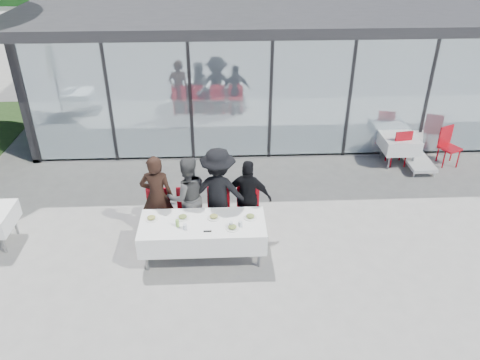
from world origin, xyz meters
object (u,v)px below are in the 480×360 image
at_px(plate_b, 183,217).
at_px(juice_bottle, 177,223).
at_px(plate_c, 214,217).
at_px(spare_table_right, 399,144).
at_px(dining_table, 203,232).
at_px(diner_a, 157,196).
at_px(diner_d, 248,197).
at_px(diner_c, 218,192).
at_px(plate_extra, 232,227).
at_px(folded_eyeglasses, 208,231).
at_px(plate_a, 151,218).
at_px(spare_chair_b, 400,146).
at_px(diner_chair_a, 158,211).
at_px(diner_chair_c, 219,209).
at_px(diner_chair_b, 188,210).
at_px(diner_chair_d, 248,208).
at_px(spare_chair_a, 448,144).
at_px(diner_b, 188,197).
at_px(lounger, 415,154).
at_px(plate_d, 250,217).

distance_m(plate_b, juice_bottle, 0.26).
bearing_deg(plate_c, spare_table_right, 35.84).
bearing_deg(dining_table, diner_a, 138.73).
xyz_separation_m(diner_a, diner_d, (1.75, 0.00, -0.08)).
distance_m(diner_c, plate_extra, 1.02).
xyz_separation_m(diner_d, folded_eyeglasses, (-0.78, -1.05, -0.02)).
bearing_deg(plate_b, plate_a, -179.63).
bearing_deg(spare_chair_b, diner_chair_a, -155.37).
xyz_separation_m(dining_table, diner_chair_c, (0.30, 0.75, -0.00)).
relative_size(plate_b, folded_eyeglasses, 1.71).
bearing_deg(plate_b, diner_chair_b, 84.43).
distance_m(dining_table, diner_chair_d, 1.15).
relative_size(folded_eyeglasses, spare_table_right, 0.16).
bearing_deg(plate_a, diner_chair_c, 26.36).
distance_m(juice_bottle, spare_table_right, 6.34).
distance_m(plate_a, spare_chair_a, 7.70).
height_order(spare_table_right, spare_chair_a, spare_chair_a).
height_order(diner_a, diner_b, diner_a).
height_order(dining_table, juice_bottle, juice_bottle).
bearing_deg(lounger, spare_chair_a, -1.88).
xyz_separation_m(diner_c, plate_a, (-1.22, -0.62, -0.13)).
bearing_deg(spare_chair_b, diner_c, -150.16).
bearing_deg(plate_b, spare_table_right, 32.66).
distance_m(dining_table, plate_extra, 0.62).
bearing_deg(diner_chair_b, diner_chair_a, 180.00).
xyz_separation_m(juice_bottle, spare_table_right, (5.25, 3.56, -0.26)).
bearing_deg(diner_a, folded_eyeglasses, 135.08).
bearing_deg(diner_chair_d, juice_bottle, -147.20).
relative_size(diner_chair_b, diner_chair_c, 1.00).
xyz_separation_m(dining_table, lounger, (5.27, 3.46, -0.28)).
xyz_separation_m(plate_extra, spare_chair_a, (5.51, 3.64, -0.24)).
distance_m(juice_bottle, spare_chair_b, 6.26).
bearing_deg(diner_chair_d, plate_d, -90.43).
xyz_separation_m(plate_c, spare_chair_a, (5.83, 3.30, -0.24)).
bearing_deg(diner_a, plate_d, 161.38).
xyz_separation_m(dining_table, plate_d, (0.87, 0.11, 0.24)).
distance_m(diner_c, diner_d, 0.59).
height_order(juice_bottle, spare_table_right, juice_bottle).
height_order(plate_b, spare_table_right, plate_b).
height_order(diner_chair_a, plate_extra, diner_chair_a).
bearing_deg(diner_d, folded_eyeglasses, 69.21).
height_order(plate_a, plate_c, same).
distance_m(plate_a, spare_table_right, 6.63).
height_order(diner_a, diner_chair_c, diner_a).
height_order(dining_table, plate_c, plate_c).
relative_size(plate_a, plate_b, 1.00).
bearing_deg(spare_chair_b, dining_table, -145.04).
relative_size(diner_d, diner_chair_d, 1.59).
height_order(diner_chair_d, spare_chair_a, same).
xyz_separation_m(plate_c, plate_d, (0.66, -0.02, 0.00)).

